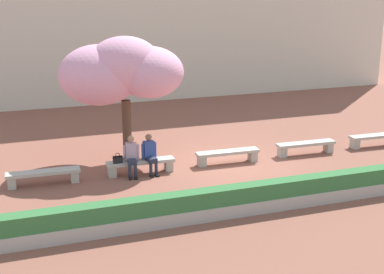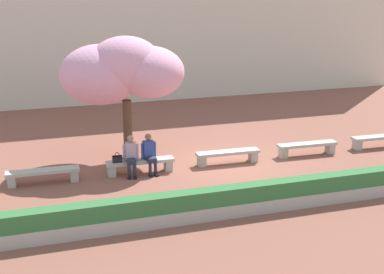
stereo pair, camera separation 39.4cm
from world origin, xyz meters
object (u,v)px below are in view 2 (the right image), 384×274
at_px(stone_bench_west_end, 43,174).
at_px(person_seated_right, 149,152).
at_px(stone_bench_center, 228,155).
at_px(handbag, 117,159).
at_px(stone_bench_near_east, 307,147).
at_px(stone_bench_near_west, 140,164).
at_px(cherry_tree_main, 122,71).
at_px(stone_bench_east_end, 379,139).
at_px(person_seated_left, 131,154).

bearing_deg(stone_bench_west_end, person_seated_right, -0.91).
bearing_deg(stone_bench_center, handbag, -179.60).
relative_size(stone_bench_west_end, stone_bench_center, 1.00).
height_order(stone_bench_west_end, stone_bench_near_east, same).
bearing_deg(person_seated_right, stone_bench_near_west, 169.92).
bearing_deg(stone_bench_near_west, person_seated_right, -10.08).
distance_m(stone_bench_west_end, cherry_tree_main, 4.39).
bearing_deg(stone_bench_center, person_seated_right, -178.89).
distance_m(stone_bench_near_east, cherry_tree_main, 7.04).
height_order(stone_bench_center, stone_bench_near_east, same).
bearing_deg(stone_bench_near_east, stone_bench_near_west, 180.00).
height_order(stone_bench_west_end, handbag, handbag).
height_order(stone_bench_east_end, person_seated_right, person_seated_right).
height_order(stone_bench_near_west, person_seated_right, person_seated_right).
bearing_deg(stone_bench_near_east, stone_bench_east_end, 0.00).
height_order(stone_bench_west_end, cherry_tree_main, cherry_tree_main).
xyz_separation_m(stone_bench_near_east, person_seated_right, (-5.78, -0.05, 0.38)).
distance_m(stone_bench_west_end, stone_bench_center, 6.08).
xyz_separation_m(stone_bench_center, stone_bench_near_east, (3.04, 0.00, 0.00)).
height_order(stone_bench_center, person_seated_right, person_seated_right).
height_order(person_seated_right, handbag, person_seated_right).
bearing_deg(cherry_tree_main, stone_bench_center, -29.61).
relative_size(stone_bench_east_end, person_seated_left, 1.71).
height_order(stone_bench_near_west, cherry_tree_main, cherry_tree_main).
bearing_deg(stone_bench_west_end, stone_bench_center, 0.00).
height_order(stone_bench_near_east, stone_bench_east_end, same).
xyz_separation_m(person_seated_right, cherry_tree_main, (-0.44, 1.86, 2.36)).
height_order(stone_bench_center, stone_bench_east_end, same).
bearing_deg(handbag, stone_bench_center, 0.40).
bearing_deg(handbag, person_seated_left, -3.41).
height_order(stone_bench_east_end, handbag, handbag).
bearing_deg(person_seated_left, person_seated_right, -0.05).
bearing_deg(stone_bench_east_end, cherry_tree_main, 168.96).
distance_m(stone_bench_near_west, cherry_tree_main, 3.29).
bearing_deg(person_seated_right, handbag, 178.54).
height_order(stone_bench_near_west, handbag, handbag).
bearing_deg(person_seated_left, stone_bench_center, 0.90).
xyz_separation_m(stone_bench_west_end, stone_bench_east_end, (12.16, 0.00, 0.00)).
height_order(stone_bench_center, cherry_tree_main, cherry_tree_main).
relative_size(stone_bench_west_end, stone_bench_near_west, 1.00).
relative_size(person_seated_left, handbag, 3.81).
relative_size(handbag, cherry_tree_main, 0.08).
xyz_separation_m(person_seated_left, person_seated_right, (0.60, -0.00, 0.00)).
relative_size(stone_bench_center, cherry_tree_main, 0.52).
bearing_deg(stone_bench_east_end, stone_bench_near_east, 180.00).
bearing_deg(person_seated_right, stone_bench_center, 1.11).
relative_size(stone_bench_center, stone_bench_east_end, 1.00).
distance_m(stone_bench_center, stone_bench_near_east, 3.04).
xyz_separation_m(stone_bench_near_west, stone_bench_east_end, (9.12, 0.00, 0.00)).
distance_m(stone_bench_near_west, stone_bench_east_end, 9.12).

